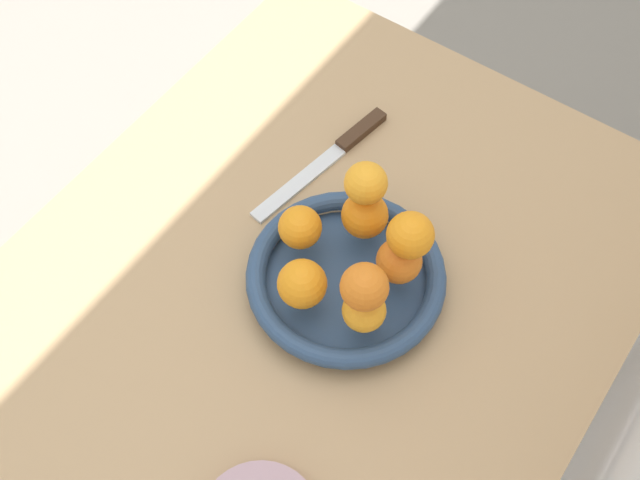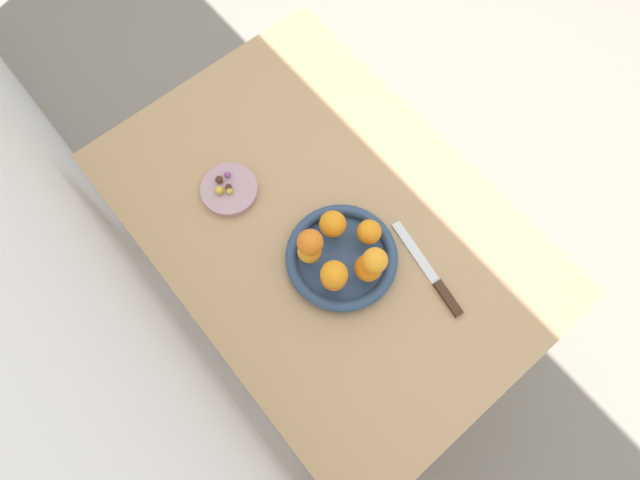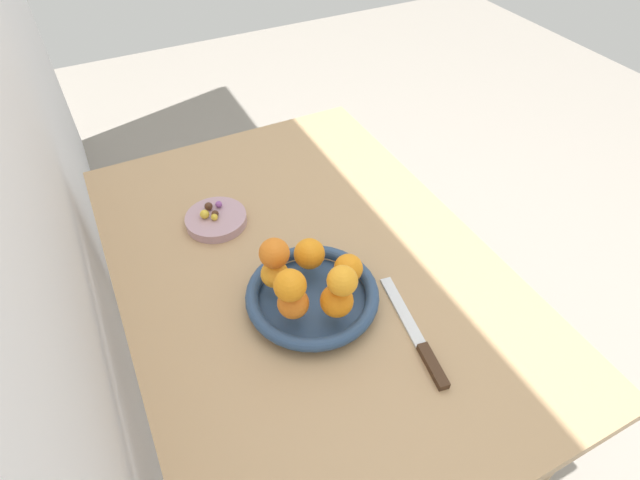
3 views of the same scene
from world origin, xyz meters
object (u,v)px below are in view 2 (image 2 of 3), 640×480
fruit_bowl (342,257)px  orange_5 (334,274)px  orange_0 (369,232)px  candy_ball_2 (219,190)px  orange_3 (334,278)px  orange_6 (310,242)px  orange_7 (375,260)px  orange_1 (333,224)px  candy_dish (230,190)px  orange_4 (368,268)px  dining_table (325,234)px  knife (432,276)px  orange_2 (309,251)px  candy_ball_1 (219,180)px  candy_ball_3 (228,175)px  candy_ball_4 (229,191)px  candy_ball_0 (229,187)px

fruit_bowl → orange_5: size_ratio=4.46×
orange_0 → candy_ball_2: (0.32, 0.19, -0.04)m
orange_3 → orange_6: bearing=-0.7°
orange_7 → candy_ball_2: orange_7 is taller
orange_1 → candy_dish: bearing=25.8°
orange_5 → candy_ball_2: size_ratio=2.76×
orange_4 → candy_dish: bearing=16.7°
dining_table → orange_5: (-0.14, 0.10, 0.22)m
orange_4 → knife: (-0.10, -0.12, -0.07)m
knife → orange_2: bearing=42.2°
orange_1 → candy_ball_1: 0.30m
candy_dish → candy_ball_1: 0.04m
dining_table → orange_7: size_ratio=20.04×
orange_7 → orange_2: bearing=33.8°
orange_1 → orange_4: size_ratio=1.01×
candy_ball_3 → candy_ball_4: 0.05m
candy_ball_4 → orange_6: bearing=-169.4°
knife → candy_ball_3: bearing=23.0°
fruit_bowl → orange_1: orange_1 is taller
orange_6 → orange_7: (-0.12, -0.08, 0.01)m
dining_table → candy_ball_3: candy_ball_3 is taller
orange_4 → candy_ball_0: 0.39m
candy_dish → orange_5: orange_5 is taller
fruit_bowl → candy_ball_4: (0.30, 0.10, 0.01)m
fruit_bowl → candy_ball_4: 0.31m
candy_ball_3 → fruit_bowl: bearing=-167.0°
candy_ball_2 → orange_7: bearing=-159.9°
candy_ball_0 → knife: (-0.47, -0.23, -0.03)m
orange_5 → orange_3: bearing=-46.7°
fruit_bowl → orange_2: size_ratio=4.79×
orange_1 → candy_ball_2: size_ratio=2.95×
candy_ball_0 → orange_5: bearing=-174.3°
orange_7 → candy_ball_1: (0.41, 0.12, -0.10)m
orange_1 → orange_2: orange_1 is taller
candy_dish → orange_6: orange_6 is taller
orange_7 → candy_ball_0: size_ratio=3.34×
orange_6 → orange_2: bearing=82.7°
orange_7 → candy_ball_2: bearing=20.1°
orange_1 → candy_ball_2: bearing=29.4°
orange_1 → candy_ball_4: (0.23, 0.12, -0.04)m
orange_6 → orange_3: bearing=179.3°
orange_4 → candy_ball_2: orange_4 is taller
orange_7 → candy_ball_0: orange_7 is taller
candy_dish → orange_0: 0.36m
candy_dish → orange_3: (-0.34, -0.04, 0.06)m
orange_0 → orange_1: orange_1 is taller
candy_ball_3 → candy_ball_0: bearing=147.9°
candy_ball_4 → orange_3: bearing=-172.1°
orange_7 → candy_ball_3: bearing=13.9°
orange_6 → orange_7: orange_7 is taller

